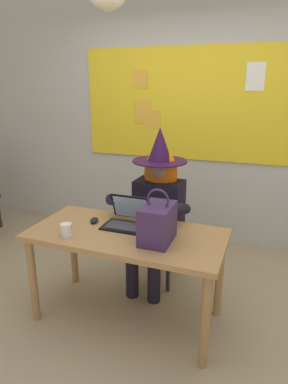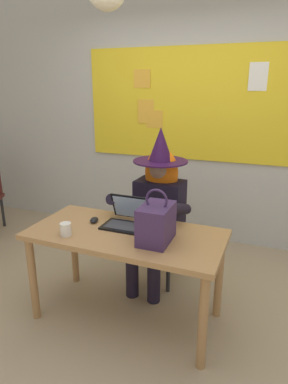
# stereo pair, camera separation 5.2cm
# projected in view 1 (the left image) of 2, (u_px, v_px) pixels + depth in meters

# --- Properties ---
(ground_plane) EXTENTS (24.00, 24.00, 0.00)m
(ground_plane) POSITION_uv_depth(u_px,v_px,m) (134.00, 320.00, 2.62)
(ground_plane) COLOR tan
(wall_back_bulletin) EXTENTS (6.40, 1.87, 2.82)m
(wall_back_bulletin) POSITION_uv_depth(u_px,v_px,m) (189.00, 116.00, 3.74)
(wall_back_bulletin) COLOR #B2B2AD
(wall_back_bulletin) RESTS_ON ground
(desk_main) EXTENTS (1.45, 0.71, 0.73)m
(desk_main) POSITION_uv_depth(u_px,v_px,m) (127.00, 244.00, 2.48)
(desk_main) COLOR #A37547
(desk_main) RESTS_ON ground
(chair_at_desk) EXTENTS (0.46, 0.46, 0.88)m
(chair_at_desk) POSITION_uv_depth(u_px,v_px,m) (161.00, 227.00, 3.14)
(chair_at_desk) COLOR #4C1E19
(chair_at_desk) RESTS_ON ground
(person_costumed) EXTENTS (0.61, 0.71, 1.42)m
(person_costumed) POSITION_uv_depth(u_px,v_px,m) (157.00, 202.00, 2.94)
(person_costumed) COLOR black
(person_costumed) RESTS_ON ground
(laptop) EXTENTS (0.32, 0.30, 0.22)m
(laptop) POSITION_uv_depth(u_px,v_px,m) (127.00, 219.00, 2.57)
(laptop) COLOR black
(laptop) RESTS_ON desk_main
(computer_mouse) EXTENTS (0.08, 0.12, 0.03)m
(computer_mouse) POSITION_uv_depth(u_px,v_px,m) (94.00, 220.00, 2.63)
(computer_mouse) COLOR black
(computer_mouse) RESTS_ON desk_main
(handbag) EXTENTS (0.20, 0.30, 0.38)m
(handbag) POSITION_uv_depth(u_px,v_px,m) (158.00, 223.00, 2.28)
(handbag) COLOR #38234C
(handbag) RESTS_ON desk_main
(coffee_mug) EXTENTS (0.08, 0.08, 0.09)m
(coffee_mug) POSITION_uv_depth(u_px,v_px,m) (66.00, 230.00, 2.38)
(coffee_mug) COLOR silver
(coffee_mug) RESTS_ON desk_main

